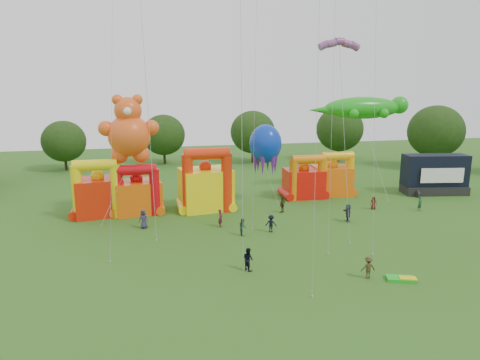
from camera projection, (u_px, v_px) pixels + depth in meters
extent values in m
plane|color=#305718|center=(344.00, 322.00, 25.76)|extent=(160.00, 160.00, 0.00)
cylinder|color=#352314|center=(433.00, 158.00, 74.01)|extent=(0.44, 0.44, 3.72)
ellipsoid|color=#1C3410|center=(436.00, 131.00, 73.04)|extent=(9.30, 9.30, 8.89)
cylinder|color=#352314|center=(339.00, 152.00, 81.46)|extent=(0.44, 0.44, 3.51)
ellipsoid|color=#1C3410|center=(340.00, 129.00, 80.55)|extent=(8.77, 8.78, 8.39)
cylinder|color=#352314|center=(253.00, 154.00, 79.73)|extent=(0.44, 0.44, 3.30)
ellipsoid|color=#1C3410|center=(253.00, 132.00, 78.87)|extent=(8.25, 8.25, 7.88)
cylinder|color=#352314|center=(164.00, 155.00, 78.30)|extent=(0.44, 0.44, 3.09)
ellipsoid|color=#1C3410|center=(164.00, 135.00, 77.49)|extent=(7.73, 7.72, 7.38)
cylinder|color=#352314|center=(66.00, 162.00, 72.19)|extent=(0.44, 0.44, 2.88)
ellipsoid|color=#1C3410|center=(64.00, 141.00, 71.44)|extent=(7.20, 7.20, 6.88)
cube|color=red|center=(99.00, 197.00, 47.02)|extent=(5.67, 4.86, 4.09)
cylinder|color=yellow|center=(77.00, 193.00, 45.03)|extent=(1.11, 1.11, 5.84)
cylinder|color=yellow|center=(116.00, 191.00, 45.84)|extent=(1.11, 1.11, 5.84)
cylinder|color=yellow|center=(95.00, 165.00, 44.81)|extent=(4.48, 1.16, 1.16)
sphere|color=yellow|center=(97.00, 176.00, 46.51)|extent=(1.40, 1.40, 1.40)
cube|color=#E1580C|center=(137.00, 197.00, 47.95)|extent=(5.59, 4.80, 3.61)
cylinder|color=red|center=(118.00, 194.00, 46.01)|extent=(1.09, 1.09, 5.16)
cylinder|color=red|center=(155.00, 192.00, 46.81)|extent=(1.09, 1.09, 5.16)
cylinder|color=red|center=(136.00, 170.00, 45.86)|extent=(4.41, 1.15, 1.15)
sphere|color=red|center=(136.00, 178.00, 47.50)|extent=(1.40, 1.40, 1.40)
cube|color=yellow|center=(206.00, 189.00, 49.25)|extent=(6.19, 5.25, 4.69)
cylinder|color=red|center=(188.00, 184.00, 47.03)|extent=(1.23, 1.23, 6.70)
cylinder|color=red|center=(227.00, 183.00, 47.94)|extent=(1.23, 1.23, 6.70)
cylinder|color=red|center=(207.00, 154.00, 46.77)|extent=(4.97, 1.29, 1.29)
sphere|color=red|center=(205.00, 166.00, 48.68)|extent=(1.40, 1.40, 1.40)
cube|color=red|center=(303.00, 183.00, 54.71)|extent=(4.95, 4.06, 3.59)
cylinder|color=orange|center=(293.00, 180.00, 52.85)|extent=(1.04, 1.04, 5.13)
cylinder|color=orange|center=(321.00, 179.00, 53.62)|extent=(1.04, 1.04, 5.13)
cylinder|color=orange|center=(308.00, 159.00, 52.68)|extent=(4.23, 1.10, 1.10)
sphere|color=orange|center=(304.00, 167.00, 54.26)|extent=(1.40, 1.40, 1.40)
cube|color=#ED5E0C|center=(332.00, 180.00, 56.04)|extent=(5.10, 4.25, 3.72)
cylinder|color=#F5A40C|center=(323.00, 177.00, 54.18)|extent=(1.04, 1.04, 5.31)
cylinder|color=#F5A40C|center=(350.00, 176.00, 54.94)|extent=(1.04, 1.04, 5.31)
cylinder|color=#F5A40C|center=(337.00, 156.00, 53.99)|extent=(4.22, 1.09, 1.09)
sphere|color=#F5A40C|center=(332.00, 164.00, 55.58)|extent=(1.40, 1.40, 1.40)
cube|color=black|center=(434.00, 190.00, 56.62)|extent=(8.56, 4.34, 1.10)
cube|color=black|center=(435.00, 170.00, 56.25)|extent=(8.49, 3.95, 4.08)
cube|color=white|center=(442.00, 175.00, 54.83)|extent=(5.57, 0.99, 1.92)
cylinder|color=black|center=(417.00, 194.00, 54.80)|extent=(0.30, 0.90, 0.90)
cylinder|color=black|center=(462.00, 192.00, 56.16)|extent=(0.30, 0.90, 0.90)
sphere|color=#ED551A|center=(129.00, 136.00, 45.75)|extent=(4.51, 4.51, 4.51)
sphere|color=#ED551A|center=(128.00, 110.00, 45.18)|extent=(2.87, 2.87, 2.87)
sphere|color=#ED551A|center=(117.00, 100.00, 44.73)|extent=(1.13, 1.13, 1.13)
sphere|color=#ED551A|center=(137.00, 100.00, 45.15)|extent=(1.13, 1.13, 1.13)
sphere|color=#ED551A|center=(106.00, 128.00, 45.09)|extent=(1.64, 1.64, 1.64)
sphere|color=#ED551A|center=(151.00, 128.00, 46.07)|extent=(1.64, 1.64, 1.64)
sphere|color=#ED551A|center=(120.00, 155.00, 45.96)|extent=(1.84, 1.84, 1.84)
sphere|color=#ED551A|center=(141.00, 154.00, 46.42)|extent=(1.84, 1.84, 1.84)
sphere|color=white|center=(127.00, 111.00, 43.86)|extent=(0.82, 0.82, 0.82)
ellipsoid|color=#1A9D16|center=(363.00, 108.00, 57.54)|extent=(11.11, 3.47, 2.95)
sphere|color=#1A9D16|center=(399.00, 105.00, 58.59)|extent=(2.39, 2.39, 2.39)
cone|color=#1A9D16|center=(324.00, 110.00, 56.41)|extent=(4.34, 1.74, 1.74)
sphere|color=#1A9D16|center=(371.00, 112.00, 59.78)|extent=(1.30, 1.30, 1.30)
sphere|color=#1A9D16|center=(384.00, 113.00, 56.47)|extent=(1.30, 1.30, 1.30)
sphere|color=#1A9D16|center=(342.00, 112.00, 58.88)|extent=(1.30, 1.30, 1.30)
sphere|color=#1A9D16|center=(354.00, 114.00, 55.57)|extent=(1.30, 1.30, 1.30)
ellipsoid|color=#0B31B0|center=(266.00, 144.00, 51.49)|extent=(3.88, 3.88, 4.66)
cone|color=#591E8C|center=(275.00, 161.00, 52.21)|extent=(0.87, 0.87, 3.11)
cone|color=#591E8C|center=(268.00, 160.00, 53.12)|extent=(0.87, 0.87, 3.11)
cone|color=#591E8C|center=(258.00, 160.00, 52.86)|extent=(0.87, 0.87, 3.11)
cone|color=#591E8C|center=(255.00, 162.00, 51.69)|extent=(0.87, 0.87, 3.11)
cone|color=#591E8C|center=(263.00, 163.00, 50.78)|extent=(0.87, 0.87, 3.11)
cone|color=#591E8C|center=(273.00, 162.00, 51.04)|extent=(0.87, 0.87, 3.11)
cube|color=green|center=(400.00, 279.00, 31.32)|extent=(2.22, 1.59, 0.24)
cube|color=yellow|center=(408.00, 278.00, 31.09)|extent=(1.33, 0.96, 0.10)
imported|color=#312B48|center=(144.00, 219.00, 42.65)|extent=(1.10, 0.94, 1.91)
imported|color=#511724|center=(221.00, 218.00, 43.10)|extent=(0.61, 0.76, 1.82)
imported|color=#1A4226|center=(243.00, 227.00, 40.70)|extent=(0.64, 0.82, 1.67)
imported|color=black|center=(271.00, 224.00, 41.59)|extent=(1.28, 1.06, 1.72)
imported|color=#41301A|center=(282.00, 205.00, 48.03)|extent=(1.10, 1.01, 1.80)
imported|color=#272B41|center=(348.00, 213.00, 44.72)|extent=(0.74, 1.82, 1.92)
imported|color=#4E1716|center=(373.00, 203.00, 49.35)|extent=(0.89, 0.84, 1.53)
imported|color=#1D492B|center=(420.00, 204.00, 48.77)|extent=(0.69, 0.56, 1.64)
imported|color=black|center=(248.00, 259.00, 32.91)|extent=(1.00, 1.09, 1.81)
imported|color=#383216|center=(368.00, 268.00, 31.52)|extent=(1.13, 0.71, 1.68)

